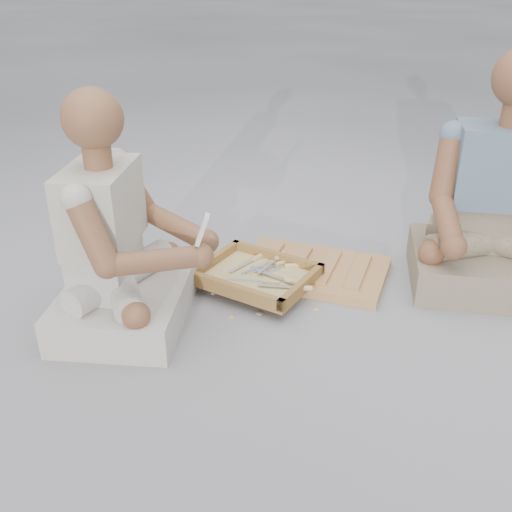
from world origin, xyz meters
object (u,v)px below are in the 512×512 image
(carved_panel, at_px, (313,270))
(tool_tray, at_px, (257,276))
(craftsman, at_px, (119,250))
(companion, at_px, (497,214))

(carved_panel, xyz_separation_m, tool_tray, (-0.20, -0.20, 0.04))
(craftsman, bearing_deg, tool_tray, 120.67)
(carved_panel, distance_m, craftsman, 0.88)
(carved_panel, height_order, companion, companion)
(carved_panel, relative_size, craftsman, 0.72)
(craftsman, relative_size, companion, 0.91)
(craftsman, bearing_deg, carved_panel, 121.35)
(carved_panel, bearing_deg, companion, 11.63)
(craftsman, distance_m, companion, 1.51)
(carved_panel, xyz_separation_m, craftsman, (-0.61, -0.57, 0.28))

